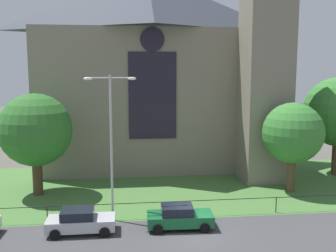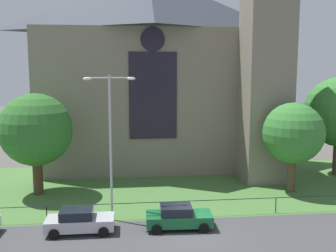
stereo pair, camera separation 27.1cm
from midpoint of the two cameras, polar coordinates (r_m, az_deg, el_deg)
The scene contains 10 objects.
ground at distance 35.41m, azimuth 0.29°, elevation -8.49°, with size 160.00×160.00×0.00m, color #56544C.
road_asphalt at distance 24.29m, azimuth 3.98°, elevation -16.52°, with size 120.00×8.00×0.01m, color #424244.
grass_verge at distance 33.51m, azimuth 0.72°, elevation -9.46°, with size 120.00×20.00×0.01m, color #477538.
church_building at distance 42.24m, azimuth -1.98°, elevation 8.32°, with size 23.20×16.20×26.00m.
iron_railing at distance 27.86m, azimuth -0.63°, elevation -11.05°, with size 31.77×0.07×1.13m.
tree_right_near at distance 34.30m, azimuth 17.22°, elevation -0.99°, with size 5.02×5.02×7.46m.
tree_left_near at distance 33.59m, azimuth -18.65°, elevation -0.58°, with size 5.84×5.84×8.25m.
streetlamp_near at distance 26.39m, azimuth -8.44°, elevation -0.80°, with size 3.37×0.26×9.78m.
parked_car_silver at distance 26.12m, azimuth -12.73°, elevation -13.13°, with size 4.21×2.04×1.51m.
parked_car_green at distance 26.19m, azimuth 1.32°, elevation -12.87°, with size 4.27×2.17×1.51m.
Camera 1 is at (-4.39, -23.65, 10.12)m, focal length 42.62 mm.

